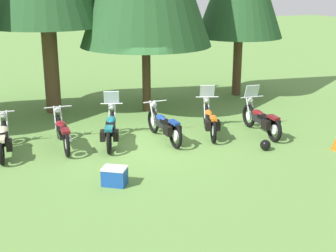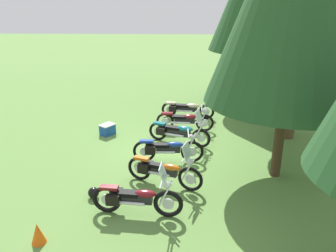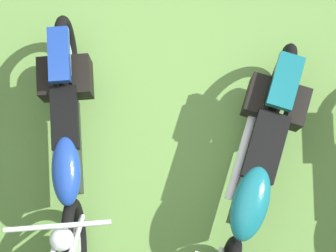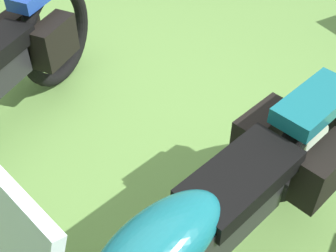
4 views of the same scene
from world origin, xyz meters
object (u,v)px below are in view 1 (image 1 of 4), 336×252
object	(u,v)px
motorcycle_2	(111,128)
motorcycle_4	(210,120)
motorcycle_3	(165,125)
dropped_helmet	(265,145)
motorcycle_5	(262,119)
picnic_cooler	(115,176)
motorcycle_0	(3,139)
motorcycle_1	(62,131)

from	to	relation	value
motorcycle_2	motorcycle_4	bearing A→B (deg)	-76.94
motorcycle_3	dropped_helmet	bearing A→B (deg)	-131.49
motorcycle_5	picnic_cooler	distance (m)	5.42
motorcycle_2	motorcycle_3	bearing A→B (deg)	-82.40
motorcycle_0	motorcycle_4	size ratio (longest dim) A/B	1.07
motorcycle_5	motorcycle_0	bearing A→B (deg)	84.78
motorcycle_2	dropped_helmet	distance (m)	4.27
motorcycle_5	motorcycle_3	bearing A→B (deg)	82.77
motorcycle_4	picnic_cooler	bearing A→B (deg)	143.02
motorcycle_0	motorcycle_4	bearing A→B (deg)	-88.64
picnic_cooler	motorcycle_1	bearing A→B (deg)	99.93
motorcycle_3	motorcycle_5	bearing A→B (deg)	-103.25
motorcycle_3	dropped_helmet	size ratio (longest dim) A/B	7.78
motorcycle_0	motorcycle_1	bearing A→B (deg)	-84.07
motorcycle_4	motorcycle_2	bearing A→B (deg)	103.06
motorcycle_0	dropped_helmet	bearing A→B (deg)	-102.76
motorcycle_1	motorcycle_3	distance (m)	2.85
picnic_cooler	motorcycle_0	bearing A→B (deg)	123.92
motorcycle_3	motorcycle_4	distance (m)	1.44
motorcycle_2	motorcycle_3	world-z (taller)	motorcycle_2
motorcycle_5	picnic_cooler	world-z (taller)	motorcycle_5
motorcycle_3	motorcycle_5	distance (m)	2.93
motorcycle_1	motorcycle_5	bearing A→B (deg)	-98.30
motorcycle_1	motorcycle_4	size ratio (longest dim) A/B	1.06
motorcycle_3	motorcycle_4	world-z (taller)	motorcycle_4
motorcycle_4	motorcycle_5	bearing A→B (deg)	-91.42
picnic_cooler	dropped_helmet	distance (m)	4.45
motorcycle_4	motorcycle_5	size ratio (longest dim) A/B	0.96
motorcycle_0	motorcycle_5	size ratio (longest dim) A/B	1.03
motorcycle_4	motorcycle_5	world-z (taller)	motorcycle_5
motorcycle_3	motorcycle_5	size ratio (longest dim) A/B	1.01
motorcycle_4	motorcycle_3	bearing A→B (deg)	108.85
motorcycle_1	dropped_helmet	distance (m)	5.53
motorcycle_0	picnic_cooler	distance (m)	3.71
motorcycle_0	motorcycle_4	xyz separation A→B (m)	(5.76, -0.73, 0.03)
picnic_cooler	motorcycle_5	bearing A→B (deg)	18.91
motorcycle_5	picnic_cooler	size ratio (longest dim) A/B	3.38
picnic_cooler	dropped_helmet	xyz separation A→B (m)	(4.42, 0.53, -0.06)
motorcycle_0	motorcycle_4	world-z (taller)	motorcycle_4
dropped_helmet	motorcycle_0	bearing A→B (deg)	158.61
motorcycle_1	dropped_helmet	xyz separation A→B (m)	(4.94, -2.47, -0.31)
motorcycle_4	dropped_helmet	distance (m)	1.97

